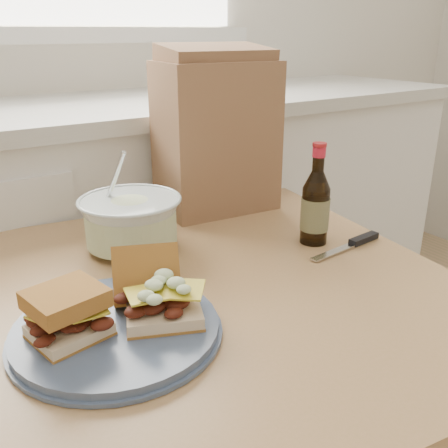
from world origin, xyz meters
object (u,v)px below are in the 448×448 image
beer_bottle (315,206)px  plate (117,330)px  coleslaw_bowl (131,224)px  dining_table (208,337)px  paper_bag (216,138)px

beer_bottle → plate: bearing=-178.2°
coleslaw_bowl → beer_bottle: (0.33, -0.18, 0.03)m
dining_table → beer_bottle: (0.29, 0.04, 0.18)m
dining_table → paper_bag: (0.24, 0.34, 0.28)m
plate → beer_bottle: 0.49m
plate → beer_bottle: beer_bottle is taller
beer_bottle → paper_bag: 0.32m
dining_table → plate: plate is taller
coleslaw_bowl → paper_bag: paper_bag is taller
plate → paper_bag: size_ratio=0.85×
dining_table → paper_bag: size_ratio=2.78×
plate → coleslaw_bowl: size_ratio=1.45×
plate → coleslaw_bowl: 0.32m
paper_bag → dining_table: bearing=-120.2°
beer_bottle → dining_table: bearing=178.3°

